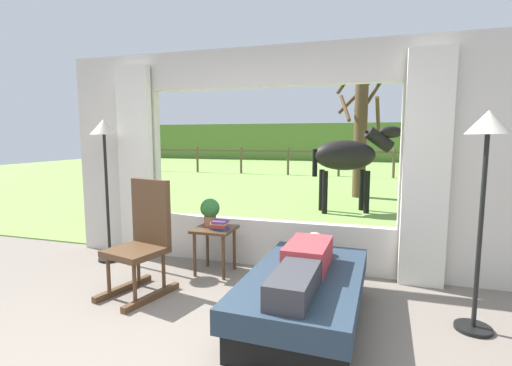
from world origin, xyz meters
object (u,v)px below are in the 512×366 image
Objects in this scene: book_stack at (220,225)px; pasture_tree at (360,129)px; potted_plant at (210,210)px; floor_lamp_right at (486,155)px; reclining_person at (304,263)px; horse at (349,156)px; rocking_chair at (143,238)px; recliner_sofa at (305,297)px; floor_lamp_left at (105,147)px; side_table at (215,236)px.

pasture_tree is (1.30, 6.05, 1.15)m from book_stack.
pasture_tree reaches higher than potted_plant.
potted_plant is 2.73m from floor_lamp_right.
horse is (0.07, 4.81, 0.63)m from reclining_person.
reclining_person is 1.28× the size of rocking_chair.
recliner_sofa is at bearing -19.59° from horse.
rocking_chair reaches higher than book_stack.
recliner_sofa is at bearing -91.91° from pasture_tree.
side_table is at bearing -0.75° from floor_lamp_left.
floor_lamp_left is (-1.44, 0.02, 0.98)m from side_table.
floor_lamp_right is (2.48, -0.58, 0.97)m from side_table.
horse is 2.15m from pasture_tree.
potted_plant is at bearing 144.96° from reclining_person.
recliner_sofa is at bearing 92.26° from reclining_person.
book_stack is (-1.08, 0.78, 0.35)m from recliner_sofa.
rocking_chair is 0.65× the size of floor_lamp_right.
reclining_person is at bearing 7.54° from rocking_chair.
potted_plant is at bearing -37.52° from horse.
book_stack is at bearing 63.73° from rocking_chair.
floor_lamp_right is (1.32, 0.31, 0.88)m from reclining_person.
pasture_tree reaches higher than rocking_chair.
horse is at bearing 71.17° from potted_plant.
pasture_tree reaches higher than reclining_person.
horse reaches higher than reclining_person.
floor_lamp_left is 6.61m from pasture_tree.
book_stack reaches higher than side_table.
floor_lamp_left is (-2.60, 0.86, 1.19)m from recliner_sofa.
rocking_chair reaches higher than potted_plant.
side_table is at bearing 146.52° from recliner_sofa.
book_stack is at bearing -3.00° from floor_lamp_left.
recliner_sofa is 0.48× the size of pasture_tree.
floor_lamp_left reaches higher than book_stack.
rocking_chair is at bearing -130.54° from book_stack.
rocking_chair is 0.62× the size of horse.
reclining_person is 1.36m from book_stack.
side_table is at bearing 144.93° from reclining_person.
horse reaches higher than floor_lamp_right.
side_table is at bearing -36.19° from horse.
reclining_person reaches higher than side_table.
floor_lamp_left is at bearing -115.33° from pasture_tree.
book_stack is (0.54, 0.64, 0.03)m from rocking_chair.
floor_lamp_right is at bearing 13.37° from recliner_sofa.
reclining_person is at bearing -87.74° from recliner_sofa.
horse is at bearing 72.50° from side_table.
floor_lamp_left is 1.01× the size of floor_lamp_right.
potted_plant reaches higher than recliner_sofa.
horse is (1.32, 3.86, 0.45)m from potted_plant.
potted_plant is 4.11m from horse.
floor_lamp_left is (-1.36, -0.04, 0.71)m from potted_plant.
reclining_person is at bearing -19.58° from horse.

